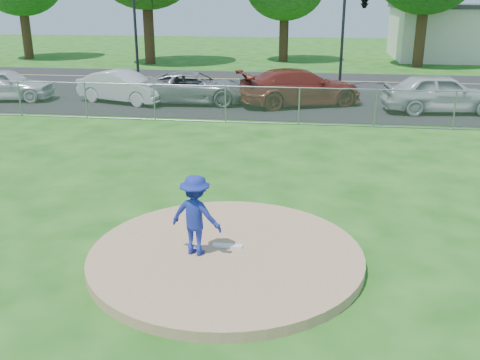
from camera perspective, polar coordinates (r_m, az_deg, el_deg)
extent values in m
plane|color=#185011|center=(20.06, 3.18, 4.71)|extent=(120.00, 120.00, 0.00)
cylinder|color=#A57C5A|center=(10.68, -1.50, -8.07)|extent=(5.40, 5.40, 0.20)
cube|color=white|center=(10.80, -1.33, -7.02)|extent=(0.60, 0.15, 0.04)
cube|color=gray|center=(21.84, 3.67, 7.91)|extent=(40.00, 0.06, 1.50)
cube|color=black|center=(26.39, 4.41, 8.19)|extent=(50.00, 8.00, 0.01)
cube|color=black|center=(33.77, 5.26, 10.56)|extent=(60.00, 7.00, 0.01)
cylinder|color=#3D2616|center=(48.58, -21.83, 14.41)|extent=(0.74, 0.74, 4.20)
cylinder|color=#392315|center=(42.36, -9.70, 15.43)|extent=(0.78, 0.78, 4.90)
cylinder|color=#372214|center=(43.55, 4.69, 15.03)|extent=(0.72, 0.72, 3.85)
cylinder|color=#3C2716|center=(42.11, 18.69, 14.47)|extent=(0.76, 0.76, 4.55)
cylinder|color=black|center=(33.18, -11.06, 15.01)|extent=(0.16, 0.16, 5.60)
cylinder|color=black|center=(31.47, 10.87, 14.82)|extent=(0.16, 0.16, 5.60)
imported|color=navy|center=(10.27, -4.75, -3.75)|extent=(1.14, 0.82, 1.59)
cone|color=#D94C0B|center=(26.82, -9.76, 8.91)|extent=(0.36, 0.36, 0.69)
imported|color=silver|center=(29.30, -23.80, 9.32)|extent=(4.87, 2.56, 1.58)
imported|color=silver|center=(26.97, -12.33, 9.69)|extent=(4.86, 2.94, 1.51)
imported|color=gray|center=(26.26, -4.95, 9.78)|extent=(5.49, 2.80, 1.49)
imported|color=maroon|center=(25.80, 6.46, 9.82)|extent=(6.36, 4.50, 1.71)
imported|color=silver|center=(25.61, 20.66, 8.67)|extent=(5.25, 2.59, 1.72)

